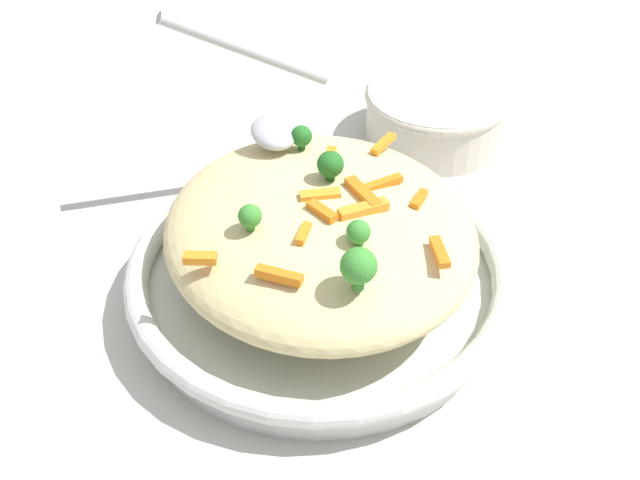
# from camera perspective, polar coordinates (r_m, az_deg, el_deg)

# --- Properties ---
(ground_plane) EXTENTS (2.40, 2.40, 0.00)m
(ground_plane) POSITION_cam_1_polar(r_m,az_deg,el_deg) (0.75, -0.00, -4.15)
(ground_plane) COLOR beige
(serving_bowl) EXTENTS (0.34, 0.34, 0.05)m
(serving_bowl) POSITION_cam_1_polar(r_m,az_deg,el_deg) (0.73, -0.00, -2.68)
(serving_bowl) COLOR silver
(serving_bowl) RESTS_ON ground_plane
(pasta_mound) EXTENTS (0.29, 0.26, 0.07)m
(pasta_mound) POSITION_cam_1_polar(r_m,az_deg,el_deg) (0.69, -0.00, 0.60)
(pasta_mound) COLOR #DBC689
(pasta_mound) RESTS_ON serving_bowl
(carrot_piece_0) EXTENTS (0.04, 0.02, 0.01)m
(carrot_piece_0) POSITION_cam_1_polar(r_m,az_deg,el_deg) (0.67, 3.00, 3.29)
(carrot_piece_0) COLOR orange
(carrot_piece_0) RESTS_ON pasta_mound
(carrot_piece_1) EXTENTS (0.02, 0.02, 0.01)m
(carrot_piece_1) POSITION_cam_1_polar(r_m,az_deg,el_deg) (0.63, -1.16, 0.40)
(carrot_piece_1) COLOR orange
(carrot_piece_1) RESTS_ON pasta_mound
(carrot_piece_2) EXTENTS (0.01, 0.04, 0.01)m
(carrot_piece_2) POSITION_cam_1_polar(r_m,az_deg,el_deg) (0.69, 4.15, 4.08)
(carrot_piece_2) COLOR orange
(carrot_piece_2) RESTS_ON pasta_mound
(carrot_piece_3) EXTENTS (0.02, 0.03, 0.01)m
(carrot_piece_3) POSITION_cam_1_polar(r_m,az_deg,el_deg) (0.62, -8.38, -1.26)
(carrot_piece_3) COLOR orange
(carrot_piece_3) RESTS_ON pasta_mound
(carrot_piece_4) EXTENTS (0.03, 0.03, 0.01)m
(carrot_piece_4) POSITION_cam_1_polar(r_m,az_deg,el_deg) (0.75, 4.46, 6.73)
(carrot_piece_4) COLOR orange
(carrot_piece_4) RESTS_ON pasta_mound
(carrot_piece_5) EXTENTS (0.03, 0.03, 0.01)m
(carrot_piece_5) POSITION_cam_1_polar(r_m,az_deg,el_deg) (0.60, -2.89, -2.48)
(carrot_piece_5) COLOR orange
(carrot_piece_5) RESTS_ON pasta_mound
(carrot_piece_6) EXTENTS (0.03, 0.02, 0.01)m
(carrot_piece_6) POSITION_cam_1_polar(r_m,az_deg,el_deg) (0.63, 8.35, -0.82)
(carrot_piece_6) COLOR orange
(carrot_piece_6) RESTS_ON pasta_mound
(carrot_piece_7) EXTENTS (0.03, 0.02, 0.01)m
(carrot_piece_7) POSITION_cam_1_polar(r_m,az_deg,el_deg) (0.65, 0.14, 2.03)
(carrot_piece_7) COLOR orange
(carrot_piece_7) RESTS_ON pasta_mound
(carrot_piece_8) EXTENTS (0.02, 0.03, 0.01)m
(carrot_piece_8) POSITION_cam_1_polar(r_m,az_deg,el_deg) (0.67, -0.13, 3.07)
(carrot_piece_8) COLOR orange
(carrot_piece_8) RESTS_ON pasta_mound
(carrot_piece_9) EXTENTS (0.01, 0.04, 0.01)m
(carrot_piece_9) POSITION_cam_1_polar(r_m,az_deg,el_deg) (0.66, 3.04, 2.16)
(carrot_piece_9) COLOR orange
(carrot_piece_9) RESTS_ON pasta_mound
(carrot_piece_10) EXTENTS (0.04, 0.03, 0.01)m
(carrot_piece_10) POSITION_cam_1_polar(r_m,az_deg,el_deg) (0.71, 0.63, 5.53)
(carrot_piece_10) COLOR orange
(carrot_piece_10) RESTS_ON pasta_mound
(carrot_piece_11) EXTENTS (0.02, 0.02, 0.01)m
(carrot_piece_11) POSITION_cam_1_polar(r_m,az_deg,el_deg) (0.68, 6.93, 2.85)
(carrot_piece_11) COLOR orange
(carrot_piece_11) RESTS_ON pasta_mound
(broccoli_floret_0) EXTENTS (0.02, 0.02, 0.02)m
(broccoli_floret_0) POSITION_cam_1_polar(r_m,az_deg,el_deg) (0.62, 2.70, 0.55)
(broccoli_floret_0) COLOR #377928
(broccoli_floret_0) RESTS_ON pasta_mound
(broccoli_floret_1) EXTENTS (0.02, 0.02, 0.02)m
(broccoli_floret_1) POSITION_cam_1_polar(r_m,az_deg,el_deg) (0.64, -4.91, 1.65)
(broccoli_floret_1) COLOR #377928
(broccoli_floret_1) RESTS_ON pasta_mound
(broccoli_floret_2) EXTENTS (0.03, 0.03, 0.04)m
(broccoli_floret_2) POSITION_cam_1_polar(r_m,az_deg,el_deg) (0.58, 2.71, -1.87)
(broccoli_floret_2) COLOR #377928
(broccoli_floret_2) RESTS_ON pasta_mound
(broccoli_floret_3) EXTENTS (0.02, 0.02, 0.02)m
(broccoli_floret_3) POSITION_cam_1_polar(r_m,az_deg,el_deg) (0.73, -1.30, 7.23)
(broccoli_floret_3) COLOR #205B1C
(broccoli_floret_3) RESTS_ON pasta_mound
(broccoli_floret_4) EXTENTS (0.02, 0.02, 0.03)m
(broccoli_floret_4) POSITION_cam_1_polar(r_m,az_deg,el_deg) (0.68, 0.73, 5.27)
(broccoli_floret_4) COLOR #205B1C
(broccoli_floret_4) RESTS_ON pasta_mound
(serving_spoon) EXTENTS (0.11, 0.16, 0.10)m
(serving_spoon) POSITION_cam_1_polar(r_m,az_deg,el_deg) (0.76, -4.00, 9.76)
(serving_spoon) COLOR #B7B7BC
(serving_spoon) RESTS_ON pasta_mound
(companion_bowl) EXTENTS (0.16, 0.16, 0.06)m
(companion_bowl) POSITION_cam_1_polar(r_m,az_deg,el_deg) (0.95, 8.05, 8.81)
(companion_bowl) COLOR beige
(companion_bowl) RESTS_ON ground_plane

